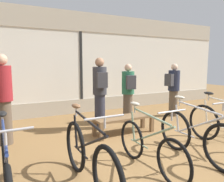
% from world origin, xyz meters
% --- Properties ---
extents(ground_plane, '(24.00, 24.00, 0.00)m').
position_xyz_m(ground_plane, '(0.00, 0.00, 0.00)').
color(ground_plane, olive).
extents(shop_back_wall, '(12.00, 0.08, 3.20)m').
position_xyz_m(shop_back_wall, '(0.00, 3.82, 1.64)').
color(shop_back_wall, '#B2A893').
rests_on(shop_back_wall, ground_plane).
extents(bicycle_far_left, '(0.46, 1.80, 1.06)m').
position_xyz_m(bicycle_far_left, '(-2.40, -0.39, 0.41)').
color(bicycle_far_left, black).
rests_on(bicycle_far_left, ground_plane).
extents(bicycle_left, '(0.46, 1.82, 1.06)m').
position_xyz_m(bicycle_left, '(-1.45, -0.35, 0.41)').
color(bicycle_left, black).
rests_on(bicycle_left, ground_plane).
extents(bicycle_center_left, '(0.46, 1.64, 1.01)m').
position_xyz_m(bicycle_center_left, '(-0.46, -0.34, 0.37)').
color(bicycle_center_left, black).
rests_on(bicycle_center_left, ground_plane).
extents(bicycle_center_right, '(0.46, 1.74, 1.06)m').
position_xyz_m(bicycle_center_right, '(0.45, -0.42, 0.40)').
color(bicycle_center_right, black).
rests_on(bicycle_center_right, ground_plane).
extents(display_bench, '(1.40, 0.44, 0.40)m').
position_xyz_m(display_bench, '(0.10, 1.31, 0.33)').
color(display_bench, brown).
rests_on(display_bench, ground_plane).
extents(customer_near_rack, '(0.40, 0.53, 1.74)m').
position_xyz_m(customer_near_rack, '(-0.21, 1.94, 0.94)').
color(customer_near_rack, '#2D2D38').
rests_on(customer_near_rack, ground_plane).
extents(customer_by_window, '(0.41, 0.53, 1.59)m').
position_xyz_m(customer_by_window, '(0.74, 2.16, 0.85)').
color(customer_by_window, brown).
rests_on(customer_by_window, ground_plane).
extents(customer_mid_floor, '(0.48, 0.48, 1.79)m').
position_xyz_m(customer_mid_floor, '(-2.32, 1.88, 0.95)').
color(customer_mid_floor, brown).
rests_on(customer_mid_floor, ground_plane).
extents(customer_near_bench, '(0.52, 0.40, 1.59)m').
position_xyz_m(customer_near_bench, '(2.31, 2.07, 0.86)').
color(customer_near_bench, brown).
rests_on(customer_near_bench, ground_plane).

